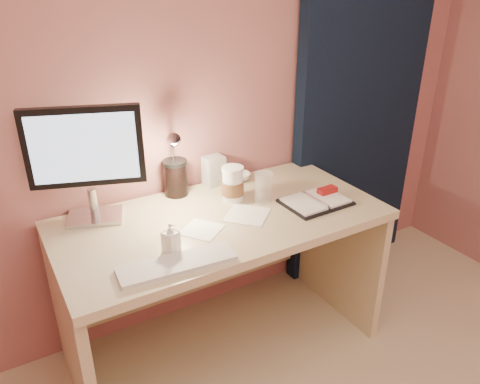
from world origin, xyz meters
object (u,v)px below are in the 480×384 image
lotion_bottle (171,237)px  desk_lamp (186,156)px  bowl (239,177)px  product_box (214,171)px  coffee_cup (233,185)px  dark_jar (176,179)px  clear_cup (263,188)px  desk (215,253)px  keyboard (177,264)px  monitor (86,154)px  planner (317,200)px

lotion_bottle → desk_lamp: desk_lamp is taller
bowl → product_box: (-0.13, 0.02, 0.05)m
coffee_cup → dark_jar: bearing=136.9°
dark_jar → clear_cup: bearing=-41.1°
product_box → desk_lamp: size_ratio=0.42×
desk → keyboard: keyboard is taller
clear_cup → lotion_bottle: size_ratio=1.20×
desk → bowl: size_ratio=11.99×
monitor → planner: 1.01m
desk → lotion_bottle: size_ratio=11.88×
planner → bowl: bearing=113.0°
monitor → lotion_bottle: size_ratio=4.14×
coffee_cup → planner: bearing=-34.3°
coffee_cup → lotion_bottle: 0.48m
lotion_bottle → product_box: size_ratio=0.82×
desk_lamp → coffee_cup: bearing=-13.0°
desk → bowl: bowl is taller
dark_jar → product_box: bearing=4.3°
product_box → desk_lamp: (-0.18, -0.09, 0.14)m
planner → clear_cup: size_ratio=2.07×
monitor → desk_lamp: monitor is taller
keyboard → bowl: bowl is taller
desk → monitor: monitor is taller
planner → clear_cup: bearing=146.2°
desk → dark_jar: (-0.08, 0.22, 0.30)m
planner → product_box: product_box is taller
monitor → keyboard: bearing=-53.6°
desk → clear_cup: 0.38m
keyboard → dark_jar: size_ratio=2.76×
bowl → product_box: bearing=171.2°
clear_cup → desk_lamp: size_ratio=0.42×
lotion_bottle → product_box: 0.62m
bowl → dark_jar: bearing=179.3°
desk → coffee_cup: 0.33m
dark_jar → product_box: (0.21, 0.02, -0.00)m
lotion_bottle → coffee_cup: bearing=32.0°
coffee_cup → clear_cup: bearing=-37.2°
lotion_bottle → product_box: bearing=47.6°
clear_cup → dark_jar: dark_jar is taller
bowl → desk_lamp: (-0.31, -0.07, 0.19)m
desk → clear_cup: (0.23, -0.05, 0.30)m
desk → dark_jar: 0.38m
product_box → desk: bearing=-122.8°
clear_cup → product_box: (-0.10, 0.29, 0.00)m
keyboard → clear_cup: clear_cup is taller
desk_lamp → lotion_bottle: bearing=-104.4°
desk_lamp → product_box: bearing=45.4°
desk → monitor: 0.72m
lotion_bottle → dark_jar: (0.21, 0.44, 0.02)m
keyboard → desk_lamp: size_ratio=1.24×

